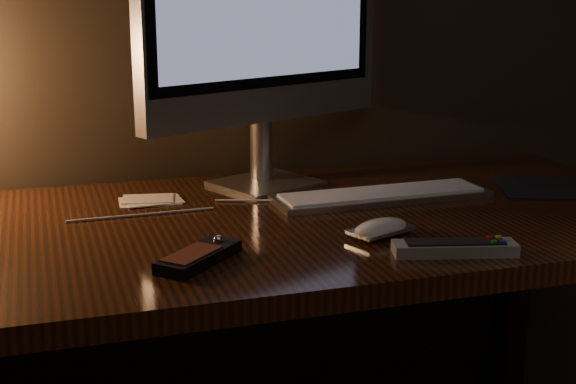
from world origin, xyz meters
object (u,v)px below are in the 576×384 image
object	(u,v)px
mouse	(381,231)
keyboard	(382,195)
desk	(268,270)
media_remote	(199,256)
tv_remote	(455,248)
monitor	(266,5)

from	to	relation	value
mouse	keyboard	bearing A→B (deg)	43.93
desk	keyboard	bearing A→B (deg)	-1.38
media_remote	tv_remote	size ratio (longest dim) A/B	0.76
keyboard	tv_remote	size ratio (longest dim) A/B	2.18
tv_remote	mouse	bearing A→B (deg)	136.18
monitor	mouse	bearing A→B (deg)	-102.35
mouse	monitor	bearing A→B (deg)	80.24
mouse	tv_remote	distance (m)	0.14
media_remote	tv_remote	distance (m)	0.41
desk	tv_remote	bearing A→B (deg)	-59.77
desk	monitor	world-z (taller)	monitor
desk	keyboard	distance (m)	0.28
mouse	tv_remote	xyz separation A→B (m)	(0.08, -0.12, 0.00)
media_remote	tv_remote	xyz separation A→B (m)	(0.40, -0.08, 0.00)
mouse	media_remote	size ratio (longest dim) A/B	0.72
desk	monitor	bearing A→B (deg)	74.12
monitor	tv_remote	distance (m)	0.67
keyboard	media_remote	world-z (taller)	media_remote
mouse	media_remote	xyz separation A→B (m)	(-0.33, -0.04, 0.00)
keyboard	tv_remote	world-z (taller)	tv_remote
keyboard	monitor	bearing A→B (deg)	135.94
desk	keyboard	world-z (taller)	keyboard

